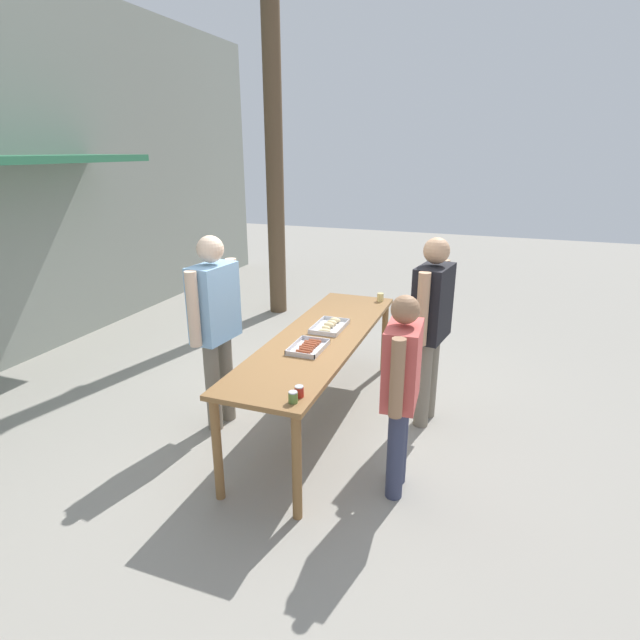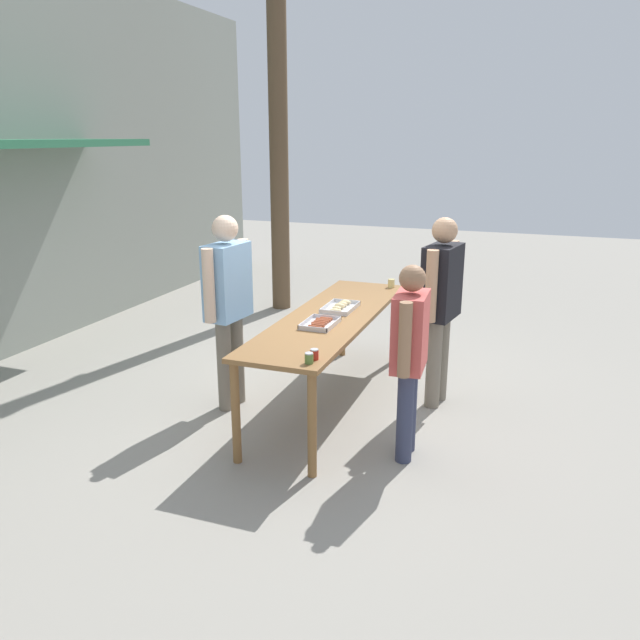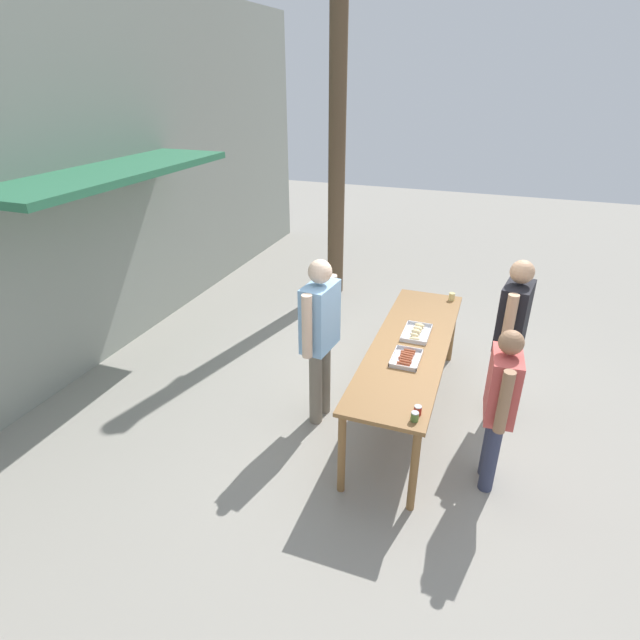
# 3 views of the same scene
# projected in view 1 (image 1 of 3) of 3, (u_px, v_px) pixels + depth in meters

# --- Properties ---
(ground_plane) EXTENTS (24.00, 24.00, 0.00)m
(ground_plane) POSITION_uv_depth(u_px,v_px,m) (320.00, 420.00, 4.87)
(ground_plane) COLOR gray
(serving_table) EXTENTS (2.80, 0.76, 0.88)m
(serving_table) POSITION_uv_depth(u_px,v_px,m) (320.00, 345.00, 4.61)
(serving_table) COLOR brown
(serving_table) RESTS_ON ground
(food_tray_sausages) EXTENTS (0.39, 0.27, 0.04)m
(food_tray_sausages) POSITION_uv_depth(u_px,v_px,m) (308.00, 348.00, 4.26)
(food_tray_sausages) COLOR silver
(food_tray_sausages) RESTS_ON serving_table
(food_tray_buns) EXTENTS (0.44, 0.28, 0.06)m
(food_tray_buns) POSITION_uv_depth(u_px,v_px,m) (330.00, 326.00, 4.76)
(food_tray_buns) COLOR silver
(food_tray_buns) RESTS_ON serving_table
(condiment_jar_mustard) EXTENTS (0.06, 0.06, 0.08)m
(condiment_jar_mustard) POSITION_uv_depth(u_px,v_px,m) (293.00, 397.00, 3.36)
(condiment_jar_mustard) COLOR #567A38
(condiment_jar_mustard) RESTS_ON serving_table
(condiment_jar_ketchup) EXTENTS (0.06, 0.06, 0.08)m
(condiment_jar_ketchup) POSITION_uv_depth(u_px,v_px,m) (299.00, 391.00, 3.43)
(condiment_jar_ketchup) COLOR #B22319
(condiment_jar_ketchup) RESTS_ON serving_table
(beer_cup) EXTENTS (0.07, 0.07, 0.09)m
(beer_cup) POSITION_uv_depth(u_px,v_px,m) (380.00, 297.00, 5.61)
(beer_cup) COLOR #DBC67A
(beer_cup) RESTS_ON serving_table
(person_server_behind_table) EXTENTS (0.66, 0.30, 1.81)m
(person_server_behind_table) POSITION_uv_depth(u_px,v_px,m) (215.00, 317.00, 4.47)
(person_server_behind_table) COLOR #756B5B
(person_server_behind_table) RESTS_ON ground
(person_customer_holding_hotdog) EXTENTS (0.62, 0.26, 1.56)m
(person_customer_holding_hotdog) POSITION_uv_depth(u_px,v_px,m) (401.00, 381.00, 3.59)
(person_customer_holding_hotdog) COLOR #333851
(person_customer_holding_hotdog) RESTS_ON ground
(person_customer_with_cup) EXTENTS (0.66, 0.33, 1.78)m
(person_customer_with_cup) POSITION_uv_depth(u_px,v_px,m) (432.00, 317.00, 4.53)
(person_customer_with_cup) COLOR #756B5B
(person_customer_with_cup) RESTS_ON ground
(utility_pole) EXTENTS (1.10, 0.27, 5.32)m
(utility_pole) POSITION_uv_depth(u_px,v_px,m) (274.00, 134.00, 7.29)
(utility_pole) COLOR brown
(utility_pole) RESTS_ON ground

